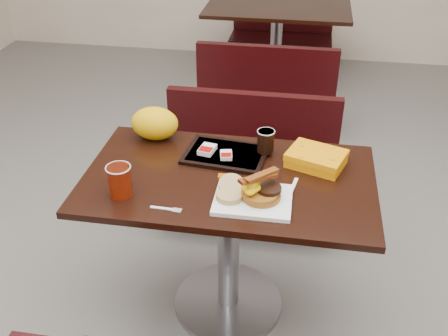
% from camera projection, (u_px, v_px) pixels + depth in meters
% --- Properties ---
extents(floor, '(6.00, 7.00, 0.01)m').
position_uv_depth(floor, '(228.00, 304.00, 2.55)').
color(floor, gray).
rests_on(floor, ground).
extents(table_near, '(1.20, 0.70, 0.75)m').
position_uv_depth(table_near, '(228.00, 246.00, 2.35)').
color(table_near, black).
rests_on(table_near, floor).
extents(bench_near_n, '(1.00, 0.46, 0.72)m').
position_uv_depth(bench_near_n, '(248.00, 167.00, 2.94)').
color(bench_near_n, black).
rests_on(bench_near_n, floor).
extents(table_far, '(1.20, 0.70, 0.75)m').
position_uv_depth(table_far, '(276.00, 50.00, 4.52)').
color(table_far, black).
rests_on(table_far, floor).
extents(bench_far_s, '(1.00, 0.46, 0.72)m').
position_uv_depth(bench_far_s, '(268.00, 84.00, 3.94)').
color(bench_far_s, black).
rests_on(bench_far_s, floor).
extents(bench_far_n, '(1.00, 0.46, 0.72)m').
position_uv_depth(bench_far_n, '(281.00, 28.00, 5.11)').
color(bench_far_n, black).
rests_on(bench_far_n, floor).
extents(platter, '(0.30, 0.23, 0.02)m').
position_uv_depth(platter, '(253.00, 200.00, 2.00)').
color(platter, white).
rests_on(platter, table_near).
extents(pancake_stack, '(0.17, 0.17, 0.03)m').
position_uv_depth(pancake_stack, '(261.00, 194.00, 1.99)').
color(pancake_stack, '#8A5817').
rests_on(pancake_stack, platter).
extents(sausage_patty, '(0.10, 0.10, 0.01)m').
position_uv_depth(sausage_patty, '(269.00, 188.00, 1.98)').
color(sausage_patty, black).
rests_on(sausage_patty, pancake_stack).
extents(scrambled_eggs, '(0.11, 0.10, 0.05)m').
position_uv_depth(scrambled_eggs, '(251.00, 185.00, 1.96)').
color(scrambled_eggs, '#FFC805').
rests_on(scrambled_eggs, pancake_stack).
extents(bacon_strips, '(0.17, 0.17, 0.01)m').
position_uv_depth(bacon_strips, '(258.00, 177.00, 1.95)').
color(bacon_strips, '#440E04').
rests_on(bacon_strips, scrambled_eggs).
extents(muffin_bottom, '(0.12, 0.12, 0.02)m').
position_uv_depth(muffin_bottom, '(229.00, 195.00, 1.99)').
color(muffin_bottom, tan).
rests_on(muffin_bottom, platter).
extents(muffin_top, '(0.12, 0.13, 0.06)m').
position_uv_depth(muffin_top, '(231.00, 185.00, 2.02)').
color(muffin_top, tan).
rests_on(muffin_top, platter).
extents(coffee_cup_near, '(0.11, 0.11, 0.13)m').
position_uv_depth(coffee_cup_near, '(120.00, 181.00, 2.01)').
color(coffee_cup_near, '#971705').
rests_on(coffee_cup_near, table_near).
extents(fork, '(0.12, 0.03, 0.00)m').
position_uv_depth(fork, '(161.00, 208.00, 1.96)').
color(fork, white).
rests_on(fork, table_near).
extents(knife, '(0.04, 0.17, 0.00)m').
position_uv_depth(knife, '(292.00, 190.00, 2.07)').
color(knife, white).
rests_on(knife, table_near).
extents(condiment_syrup, '(0.04, 0.03, 0.01)m').
position_uv_depth(condiment_syrup, '(223.00, 176.00, 2.14)').
color(condiment_syrup, '#9D4D06').
rests_on(condiment_syrup, table_near).
extents(condiment_ketchup, '(0.04, 0.03, 0.01)m').
position_uv_depth(condiment_ketchup, '(222.00, 162.00, 2.24)').
color(condiment_ketchup, '#8C0504').
rests_on(condiment_ketchup, table_near).
extents(tray, '(0.38, 0.29, 0.02)m').
position_uv_depth(tray, '(226.00, 154.00, 2.29)').
color(tray, black).
rests_on(tray, table_near).
extents(hashbrown_sleeve_left, '(0.08, 0.10, 0.02)m').
position_uv_depth(hashbrown_sleeve_left, '(207.00, 150.00, 2.28)').
color(hashbrown_sleeve_left, silver).
rests_on(hashbrown_sleeve_left, tray).
extents(hashbrown_sleeve_right, '(0.06, 0.08, 0.02)m').
position_uv_depth(hashbrown_sleeve_right, '(226.00, 155.00, 2.25)').
color(hashbrown_sleeve_right, silver).
rests_on(hashbrown_sleeve_right, tray).
extents(coffee_cup_far, '(0.08, 0.08, 0.10)m').
position_uv_depth(coffee_cup_far, '(266.00, 141.00, 2.27)').
color(coffee_cup_far, black).
rests_on(coffee_cup_far, tray).
extents(clamshell, '(0.28, 0.24, 0.06)m').
position_uv_depth(clamshell, '(316.00, 159.00, 2.21)').
color(clamshell, orange).
rests_on(clamshell, table_near).
extents(paper_bag, '(0.26, 0.23, 0.15)m').
position_uv_depth(paper_bag, '(155.00, 123.00, 2.39)').
color(paper_bag, orange).
rests_on(paper_bag, table_near).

